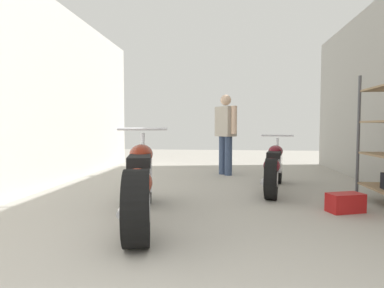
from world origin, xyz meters
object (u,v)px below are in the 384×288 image
motorcycle_maroon_cruiser (140,182)px  red_toolbox (345,203)px  motorcycle_black_naked (274,167)px  mechanic_in_blue (226,130)px

motorcycle_maroon_cruiser → red_toolbox: size_ratio=5.16×
motorcycle_black_naked → red_toolbox: 1.33m
mechanic_in_blue → motorcycle_black_naked: bearing=-63.9°
mechanic_in_blue → red_toolbox: (1.39, -2.67, -0.82)m
mechanic_in_blue → red_toolbox: mechanic_in_blue is taller
red_toolbox → motorcycle_black_naked: bearing=119.2°
motorcycle_maroon_cruiser → motorcycle_black_naked: motorcycle_maroon_cruiser is taller
mechanic_in_blue → red_toolbox: size_ratio=4.06×
mechanic_in_blue → red_toolbox: 3.12m
motorcycle_black_naked → mechanic_in_blue: bearing=116.1°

